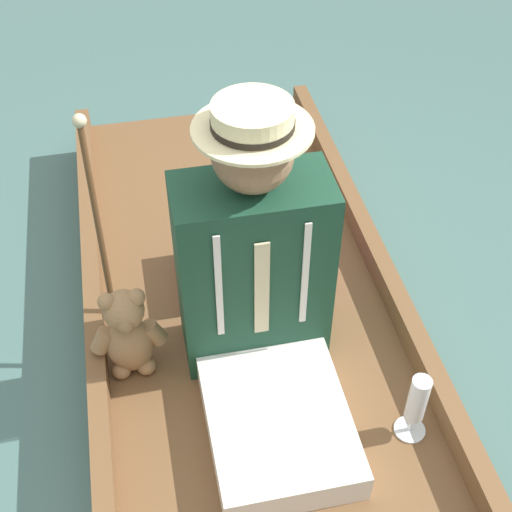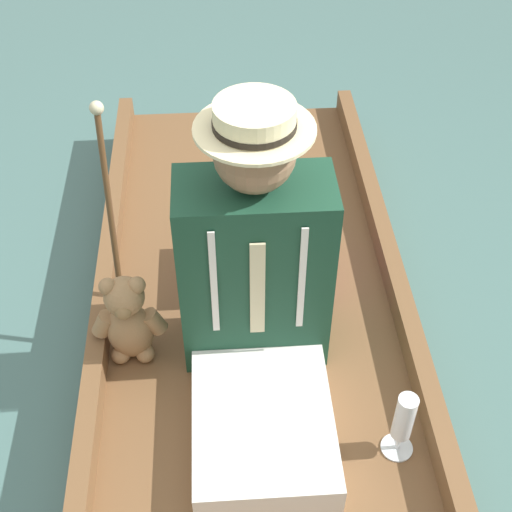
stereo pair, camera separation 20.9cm
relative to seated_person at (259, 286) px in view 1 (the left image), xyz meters
The scene contains 7 objects.
ground_plane 0.48m from the seated_person, 88.14° to the left, with size 16.00×16.00×0.00m, color #476B66.
punt_boat 0.41m from the seated_person, 88.14° to the left, with size 1.10×3.11×0.23m.
seat_cushion 0.48m from the seated_person, 96.41° to the right, with size 0.45×0.32×0.14m.
seated_person is the anchor object (origin of this frame).
teddy_bear 0.45m from the seated_person, ahead, with size 0.25×0.14×0.35m.
wine_glass 0.57m from the seated_person, 137.47° to the left, with size 0.10×0.10×0.25m.
walking_cane 0.56m from the seated_person, 34.65° to the right, with size 0.04×0.22×0.77m.
Camera 1 is at (0.30, 1.38, 2.02)m, focal length 50.00 mm.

